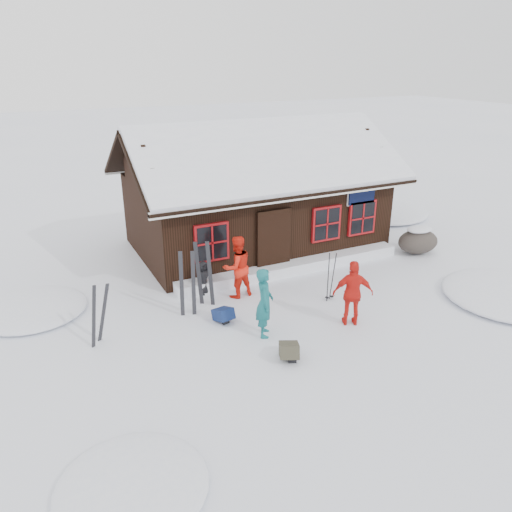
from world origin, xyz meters
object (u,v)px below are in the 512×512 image
object	(u,v)px
ski_pair_left	(99,315)
backpack_blue	(223,317)
skier_orange_right	(353,293)
ski_poles	(330,277)
skier_crouched	(203,278)
skier_orange_left	(237,267)
boulder	(418,241)
skier_teal	(264,303)
backpack_olive	(289,353)

from	to	relation	value
ski_pair_left	backpack_blue	world-z (taller)	ski_pair_left
skier_orange_right	ski_poles	xyz separation A→B (m)	(0.28, 1.37, -0.18)
skier_crouched	ski_pair_left	bearing A→B (deg)	-173.25
skier_orange_right	ski_poles	bearing A→B (deg)	-74.36
skier_orange_left	skier_crouched	distance (m)	1.05
skier_orange_left	ski_poles	bearing A→B (deg)	141.10
ski_poles	boulder	bearing A→B (deg)	19.53
skier_teal	backpack_blue	distance (m)	1.41
skier_orange_left	backpack_blue	xyz separation A→B (m)	(-0.93, -1.19, -0.75)
skier_orange_left	skier_orange_right	size ratio (longest dim) A/B	1.04
ski_pair_left	backpack_blue	bearing A→B (deg)	-29.31
skier_crouched	backpack_olive	bearing A→B (deg)	-99.64
skier_orange_left	ski_pair_left	xyz separation A→B (m)	(-3.88, -0.79, -0.18)
skier_orange_left	backpack_blue	distance (m)	1.68
backpack_blue	skier_teal	bearing A→B (deg)	-66.77
boulder	skier_orange_left	bearing A→B (deg)	-177.20
skier_teal	boulder	size ratio (longest dim) A/B	1.19
skier_crouched	ski_poles	size ratio (longest dim) A/B	0.69
ski_pair_left	backpack_olive	size ratio (longest dim) A/B	2.66
skier_orange_left	backpack_olive	size ratio (longest dim) A/B	3.16
skier_orange_right	backpack_olive	size ratio (longest dim) A/B	3.03
skier_orange_left	ski_poles	distance (m)	2.58
skier_orange_right	skier_crouched	bearing A→B (deg)	-23.47
skier_orange_left	backpack_olive	xyz separation A→B (m)	(-0.27, -3.40, -0.74)
skier_crouched	boulder	distance (m)	7.72
skier_teal	backpack_olive	size ratio (longest dim) A/B	3.08
skier_orange_left	skier_crouched	size ratio (longest dim) A/B	1.82
ski_pair_left	skier_teal	bearing A→B (deg)	-43.22
boulder	backpack_olive	distance (m)	8.12
ski_poles	backpack_blue	xyz separation A→B (m)	(-3.12, 0.15, -0.53)
ski_pair_left	ski_poles	size ratio (longest dim) A/B	1.05
skier_teal	skier_orange_right	distance (m)	2.25
boulder	backpack_blue	bearing A→B (deg)	-169.01
ski_pair_left	skier_orange_right	bearing A→B (deg)	-39.97
boulder	skier_orange_right	bearing A→B (deg)	-148.70
skier_teal	ski_pair_left	size ratio (longest dim) A/B	1.16
ski_pair_left	boulder	bearing A→B (deg)	-15.70
ski_pair_left	ski_poles	distance (m)	6.10
boulder	backpack_blue	xyz separation A→B (m)	(-7.86, -1.53, -0.29)
skier_teal	skier_orange_right	bearing A→B (deg)	-77.77
skier_orange_right	ski_pair_left	distance (m)	6.11
skier_teal	boulder	bearing A→B (deg)	-45.57
backpack_blue	backpack_olive	bearing A→B (deg)	-82.43
boulder	backpack_blue	world-z (taller)	boulder
skier_orange_left	skier_orange_right	xyz separation A→B (m)	(1.92, -2.71, -0.04)
ski_poles	backpack_olive	world-z (taller)	ski_poles
skier_teal	ski_poles	size ratio (longest dim) A/B	1.22
skier_crouched	skier_orange_right	bearing A→B (deg)	-67.54
backpack_blue	skier_crouched	bearing A→B (deg)	76.54
skier_crouched	ski_pair_left	distance (m)	3.39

